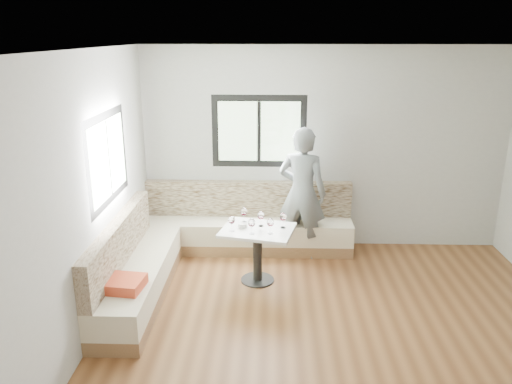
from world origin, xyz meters
TOP-DOWN VIEW (x-y plane):
  - room at (-0.08, 0.08)m, footprint 5.01×5.01m
  - banquette at (-1.59, 1.63)m, footprint 2.90×2.80m
  - table at (-0.88, 1.30)m, footprint 0.97×0.83m
  - person at (-0.31, 2.10)m, footprint 0.76×0.62m
  - olive_ramekin at (-1.07, 1.36)m, footprint 0.11×0.11m
  - wine_glass_a at (-1.19, 1.23)m, footprint 0.08×0.08m
  - wine_glass_b at (-0.95, 1.14)m, footprint 0.08×0.08m
  - wine_glass_c at (-0.73, 1.16)m, footprint 0.08×0.08m
  - wine_glass_d at (-0.85, 1.39)m, footprint 0.08×0.08m
  - wine_glass_e at (-0.58, 1.35)m, footprint 0.08×0.08m
  - wine_glass_f at (-1.06, 1.52)m, footprint 0.08×0.08m

SIDE VIEW (x-z plane):
  - banquette at x=-1.59m, z-range -0.14..0.81m
  - table at x=-0.88m, z-range 0.17..0.86m
  - olive_ramekin at x=-1.07m, z-range 0.69..0.74m
  - wine_glass_a at x=-1.19m, z-range 0.73..0.92m
  - wine_glass_b at x=-0.95m, z-range 0.73..0.92m
  - wine_glass_c at x=-0.73m, z-range 0.73..0.92m
  - wine_glass_d at x=-0.85m, z-range 0.73..0.92m
  - wine_glass_e at x=-0.58m, z-range 0.73..0.92m
  - wine_glass_f at x=-1.06m, z-range 0.73..0.92m
  - person at x=-0.31m, z-range 0.00..1.79m
  - room at x=-0.08m, z-range 0.01..2.82m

